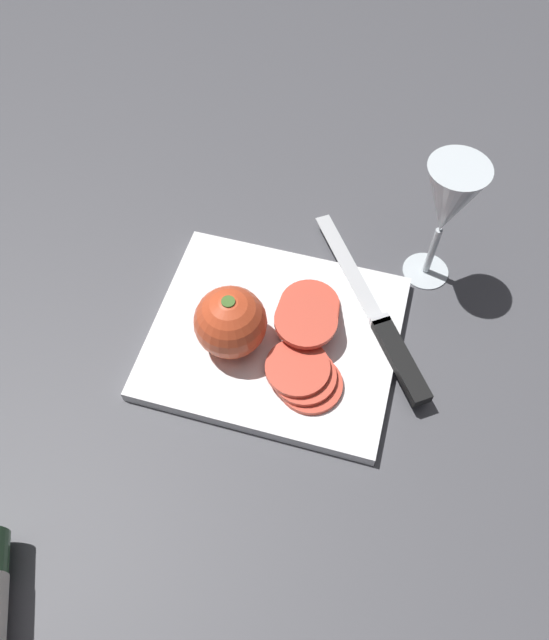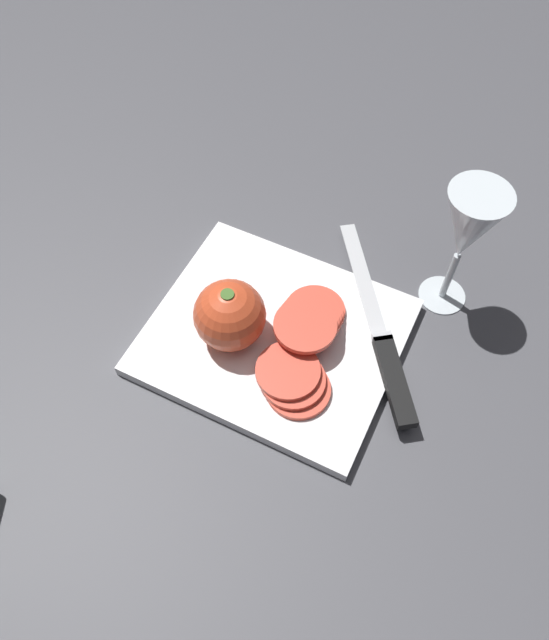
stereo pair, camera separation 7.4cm
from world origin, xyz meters
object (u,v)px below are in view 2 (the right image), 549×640
at_px(wine_glass, 468,230).
at_px(tomato_slice_stack_far, 293,380).
at_px(whole_tomato, 230,315).
at_px(knife, 388,361).
at_px(tomato_slice_stack_near, 310,318).

relative_size(wine_glass, tomato_slice_stack_far, 2.00).
bearing_deg(wine_glass, tomato_slice_stack_far, -118.95).
relative_size(whole_tomato, knife, 0.34).
bearing_deg(knife, tomato_slice_stack_far, 94.77).
bearing_deg(knife, whole_tomato, 68.73).
height_order(whole_tomato, tomato_slice_stack_near, whole_tomato).
height_order(tomato_slice_stack_near, tomato_slice_stack_far, tomato_slice_stack_near).
bearing_deg(tomato_slice_stack_near, tomato_slice_stack_far, -79.06).
bearing_deg(wine_glass, knife, -101.44).
distance_m(knife, tomato_slice_stack_far, 0.12).
xyz_separation_m(knife, tomato_slice_stack_near, (-0.11, 0.01, 0.01)).
height_order(knife, tomato_slice_stack_near, tomato_slice_stack_near).
distance_m(whole_tomato, tomato_slice_stack_near, 0.10).
bearing_deg(wine_glass, tomato_slice_stack_near, -135.73).
bearing_deg(knife, tomato_slice_stack_near, 51.11).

